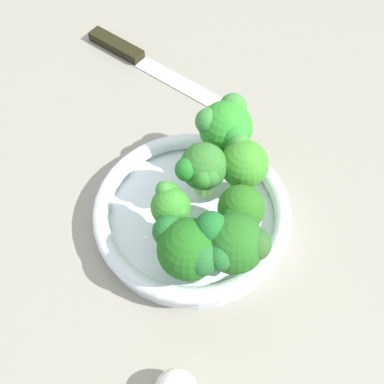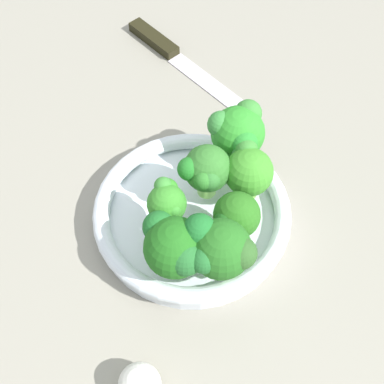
{
  "view_description": "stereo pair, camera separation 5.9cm",
  "coord_description": "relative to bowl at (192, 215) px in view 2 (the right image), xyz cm",
  "views": [
    {
      "loc": [
        26.93,
        25.44,
        55.68
      ],
      "look_at": [
        1.68,
        3.16,
        6.57
      ],
      "focal_mm": 50.08,
      "sensor_mm": 36.0,
      "label": 1
    },
    {
      "loc": [
        22.61,
        29.53,
        55.68
      ],
      "look_at": [
        1.68,
        3.16,
        6.57
      ],
      "focal_mm": 50.08,
      "sensor_mm": 36.0,
      "label": 2
    }
  ],
  "objects": [
    {
      "name": "ground_plane",
      "position": [
        -1.68,
        -3.16,
        -3.07
      ],
      "size": [
        130.0,
        130.0,
        2.5
      ],
      "primitive_type": "cube",
      "color": "gray"
    },
    {
      "name": "bowl",
      "position": [
        0.0,
        0.0,
        0.0
      ],
      "size": [
        23.35,
        23.35,
        3.57
      ],
      "color": "white",
      "rests_on": "ground_plane"
    },
    {
      "name": "broccoli_floret_0",
      "position": [
        -6.41,
        2.05,
        5.71
      ],
      "size": [
        5.6,
        6.19,
        6.82
      ],
      "color": "#86C24E",
      "rests_on": "bowl"
    },
    {
      "name": "broccoli_floret_1",
      "position": [
        6.16,
        4.91,
        6.01
      ],
      "size": [
        6.48,
        8.09,
        7.48
      ],
      "color": "#9ECD69",
      "rests_on": "bowl"
    },
    {
      "name": "broccoli_floret_2",
      "position": [
        -2.34,
        -0.53,
        6.18
      ],
      "size": [
        6.05,
        5.53,
        7.21
      ],
      "color": "#98D368",
      "rests_on": "bowl"
    },
    {
      "name": "broccoli_floret_3",
      "position": [
        -1.67,
        5.67,
        5.25
      ],
      "size": [
        5.88,
        5.17,
        6.1
      ],
      "color": "#77B958",
      "rests_on": "bowl"
    },
    {
      "name": "broccoli_floret_4",
      "position": [
        3.34,
        -0.15,
        5.71
      ],
      "size": [
        4.4,
        4.67,
        6.22
      ],
      "color": "#92D056",
      "rests_on": "bowl"
    },
    {
      "name": "broccoli_floret_5",
      "position": [
        2.86,
        8.06,
        6.55
      ],
      "size": [
        6.92,
        7.51,
        7.91
      ],
      "color": "#92D05E",
      "rests_on": "bowl"
    },
    {
      "name": "broccoli_floret_6",
      "position": [
        -8.81,
        -2.46,
        6.35
      ],
      "size": [
        6.92,
        6.8,
        7.64
      ],
      "color": "#85B051",
      "rests_on": "bowl"
    },
    {
      "name": "knife",
      "position": [
        -16.1,
        -24.66,
        -1.27
      ],
      "size": [
        4.26,
        26.7,
        1.5
      ],
      "color": "silver",
      "rests_on": "ground_plane"
    },
    {
      "name": "garlic_bulb",
      "position": [
        16.24,
        12.25,
        0.32
      ],
      "size": [
        4.27,
        4.27,
        4.27
      ],
      "primitive_type": "sphere",
      "color": "white",
      "rests_on": "ground_plane"
    }
  ]
}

